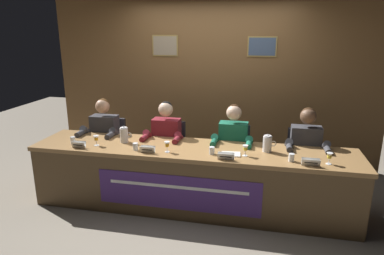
{
  "coord_description": "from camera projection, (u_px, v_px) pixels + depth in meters",
  "views": [
    {
      "loc": [
        0.8,
        -3.73,
        2.1
      ],
      "look_at": [
        0.0,
        0.0,
        1.01
      ],
      "focal_mm": 32.04,
      "sensor_mm": 36.0,
      "label": 1
    }
  ],
  "objects": [
    {
      "name": "ground_plane",
      "position": [
        192.0,
        205.0,
        4.25
      ],
      "size": [
        12.0,
        12.0,
        0.0
      ],
      "primitive_type": "plane",
      "color": "gray"
    },
    {
      "name": "wall_back_panelled",
      "position": [
        212.0,
        83.0,
        5.31
      ],
      "size": [
        5.04,
        0.14,
        2.6
      ],
      "color": "brown",
      "rests_on": "ground_plane"
    },
    {
      "name": "conference_table",
      "position": [
        190.0,
        170.0,
        4.0
      ],
      "size": [
        3.84,
        0.78,
        0.76
      ],
      "color": "olive",
      "rests_on": "ground_plane"
    },
    {
      "name": "chair_far_left",
      "position": [
        110.0,
        151.0,
        4.93
      ],
      "size": [
        0.44,
        0.44,
        0.88
      ],
      "color": "black",
      "rests_on": "ground_plane"
    },
    {
      "name": "panelist_far_left",
      "position": [
        103.0,
        136.0,
        4.67
      ],
      "size": [
        0.51,
        0.48,
        1.21
      ],
      "color": "black",
      "rests_on": "ground_plane"
    },
    {
      "name": "nameplate_far_left",
      "position": [
        79.0,
        145.0,
        4.03
      ],
      "size": [
        0.17,
        0.06,
        0.08
      ],
      "color": "white",
      "rests_on": "conference_table"
    },
    {
      "name": "juice_glass_far_left",
      "position": [
        96.0,
        139.0,
        4.1
      ],
      "size": [
        0.06,
        0.06,
        0.12
      ],
      "color": "white",
      "rests_on": "conference_table"
    },
    {
      "name": "water_cup_far_left",
      "position": [
        73.0,
        141.0,
        4.18
      ],
      "size": [
        0.06,
        0.06,
        0.08
      ],
      "color": "silver",
      "rests_on": "conference_table"
    },
    {
      "name": "chair_center_left",
      "position": [
        169.0,
        155.0,
        4.76
      ],
      "size": [
        0.44,
        0.44,
        0.88
      ],
      "color": "black",
      "rests_on": "ground_plane"
    },
    {
      "name": "panelist_center_left",
      "position": [
        165.0,
        141.0,
        4.49
      ],
      "size": [
        0.51,
        0.48,
        1.21
      ],
      "color": "black",
      "rests_on": "ground_plane"
    },
    {
      "name": "nameplate_center_left",
      "position": [
        147.0,
        149.0,
        3.87
      ],
      "size": [
        0.17,
        0.06,
        0.08
      ],
      "color": "white",
      "rests_on": "conference_table"
    },
    {
      "name": "juice_glass_center_left",
      "position": [
        167.0,
        145.0,
        3.88
      ],
      "size": [
        0.06,
        0.06,
        0.12
      ],
      "color": "white",
      "rests_on": "conference_table"
    },
    {
      "name": "water_cup_center_left",
      "position": [
        135.0,
        147.0,
        3.96
      ],
      "size": [
        0.06,
        0.06,
        0.08
      ],
      "color": "silver",
      "rests_on": "conference_table"
    },
    {
      "name": "chair_center_right",
      "position": [
        233.0,
        160.0,
        4.58
      ],
      "size": [
        0.44,
        0.44,
        0.88
      ],
      "color": "black",
      "rests_on": "ground_plane"
    },
    {
      "name": "panelist_center_right",
      "position": [
        232.0,
        145.0,
        4.32
      ],
      "size": [
        0.51,
        0.48,
        1.21
      ],
      "color": "black",
      "rests_on": "ground_plane"
    },
    {
      "name": "nameplate_center_right",
      "position": [
        226.0,
        156.0,
        3.66
      ],
      "size": [
        0.18,
        0.06,
        0.08
      ],
      "color": "white",
      "rests_on": "conference_table"
    },
    {
      "name": "juice_glass_center_right",
      "position": [
        245.0,
        149.0,
        3.76
      ],
      "size": [
        0.06,
        0.06,
        0.12
      ],
      "color": "white",
      "rests_on": "conference_table"
    },
    {
      "name": "water_cup_center_right",
      "position": [
        212.0,
        151.0,
        3.83
      ],
      "size": [
        0.06,
        0.06,
        0.08
      ],
      "color": "silver",
      "rests_on": "conference_table"
    },
    {
      "name": "chair_far_right",
      "position": [
        302.0,
        165.0,
        4.4
      ],
      "size": [
        0.44,
        0.44,
        0.88
      ],
      "color": "black",
      "rests_on": "ground_plane"
    },
    {
      "name": "panelist_far_right",
      "position": [
        306.0,
        150.0,
        4.14
      ],
      "size": [
        0.51,
        0.48,
        1.21
      ],
      "color": "black",
      "rests_on": "ground_plane"
    },
    {
      "name": "nameplate_far_right",
      "position": [
        311.0,
        162.0,
        3.49
      ],
      "size": [
        0.18,
        0.06,
        0.08
      ],
      "color": "white",
      "rests_on": "conference_table"
    },
    {
      "name": "juice_glass_far_right",
      "position": [
        329.0,
        156.0,
        3.53
      ],
      "size": [
        0.06,
        0.06,
        0.12
      ],
      "color": "white",
      "rests_on": "conference_table"
    },
    {
      "name": "water_cup_far_right",
      "position": [
        291.0,
        158.0,
        3.61
      ],
      "size": [
        0.06,
        0.06,
        0.08
      ],
      "color": "silver",
      "rests_on": "conference_table"
    },
    {
      "name": "water_pitcher_left_side",
      "position": [
        124.0,
        135.0,
        4.22
      ],
      "size": [
        0.15,
        0.1,
        0.21
      ],
      "color": "silver",
      "rests_on": "conference_table"
    },
    {
      "name": "water_pitcher_right_side",
      "position": [
        267.0,
        144.0,
        3.89
      ],
      "size": [
        0.15,
        0.1,
        0.21
      ],
      "color": "silver",
      "rests_on": "conference_table"
    },
    {
      "name": "document_stack_center_right",
      "position": [
        231.0,
        154.0,
        3.82
      ],
      "size": [
        0.22,
        0.17,
        0.01
      ],
      "color": "white",
      "rests_on": "conference_table"
    }
  ]
}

